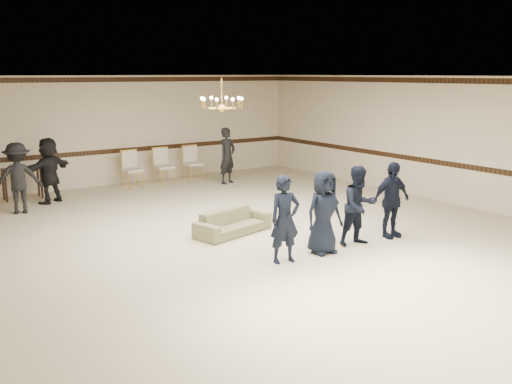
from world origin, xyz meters
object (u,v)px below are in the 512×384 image
(banquet_chair_right, at_px, (193,163))
(chandelier, at_px, (222,92))
(boy_a, at_px, (285,219))
(banquet_chair_left, at_px, (133,170))
(adult_left, at_px, (18,178))
(adult_mid, at_px, (49,170))
(adult_right, at_px, (227,156))
(boy_b, at_px, (324,212))
(console_table, at_px, (22,183))
(settee, at_px, (233,222))
(boy_d, at_px, (391,200))
(boy_c, at_px, (359,206))
(banquet_chair_mid, at_px, (164,166))

(banquet_chair_right, bearing_deg, chandelier, -110.29)
(boy_a, distance_m, banquet_chair_left, 7.79)
(banquet_chair_left, relative_size, banquet_chair_right, 1.00)
(adult_left, bearing_deg, boy_a, 125.97)
(adult_mid, relative_size, adult_right, 1.00)
(boy_b, relative_size, adult_mid, 0.92)
(boy_a, distance_m, boy_b, 0.90)
(banquet_chair_left, bearing_deg, adult_mid, -168.64)
(adult_left, distance_m, banquet_chair_right, 5.59)
(adult_left, xyz_separation_m, adult_mid, (0.90, 0.70, 0.00))
(banquet_chair_right, distance_m, console_table, 5.01)
(settee, bearing_deg, boy_d, -52.43)
(boy_d, relative_size, adult_mid, 0.92)
(boy_a, relative_size, boy_b, 1.00)
(boy_b, height_order, boy_c, same)
(boy_a, relative_size, boy_c, 1.00)
(settee, xyz_separation_m, banquet_chair_left, (0.23, 5.75, 0.28))
(boy_c, relative_size, adult_left, 0.92)
(boy_a, distance_m, console_table, 8.38)
(boy_b, height_order, adult_mid, adult_mid)
(adult_left, xyz_separation_m, banquet_chair_left, (3.41, 1.35, -0.31))
(settee, distance_m, banquet_chair_right, 6.17)
(chandelier, relative_size, adult_mid, 0.56)
(console_table, bearing_deg, boy_d, -55.88)
(boy_a, height_order, boy_c, same)
(boy_c, bearing_deg, boy_b, -171.85)
(boy_b, distance_m, adult_left, 7.50)
(boy_c, bearing_deg, console_table, 126.81)
(boy_b, xyz_separation_m, adult_mid, (-2.97, 7.12, 0.07))
(boy_b, distance_m, adult_mid, 7.72)
(boy_c, bearing_deg, boy_d, 8.15)
(settee, relative_size, banquet_chair_mid, 1.62)
(boy_b, bearing_deg, boy_c, 3.42)
(boy_a, relative_size, adult_mid, 0.92)
(chandelier, relative_size, banquet_chair_right, 0.89)
(boy_a, relative_size, console_table, 1.55)
(boy_b, bearing_deg, banquet_chair_right, 82.18)
(boy_c, xyz_separation_m, banquet_chair_mid, (-0.36, 7.77, -0.25))
(boy_d, distance_m, settee, 3.25)
(adult_mid, distance_m, banquet_chair_left, 2.61)
(boy_b, bearing_deg, console_table, 116.85)
(boy_b, xyz_separation_m, settee, (-0.68, 2.02, -0.52))
(boy_d, xyz_separation_m, adult_left, (-5.67, 6.42, 0.07))
(chandelier, height_order, adult_mid, chandelier)
(banquet_chair_left, bearing_deg, banquet_chair_right, -3.09)
(console_table, bearing_deg, adult_mid, -59.35)
(boy_b, distance_m, banquet_chair_right, 7.93)
(chandelier, relative_size, banquet_chair_left, 0.89)
(banquet_chair_right, bearing_deg, settee, -109.20)
(boy_d, distance_m, banquet_chair_left, 8.10)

